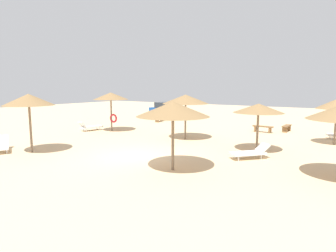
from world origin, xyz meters
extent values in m
plane|color=#DBBA8C|center=(0.00, 0.00, 0.00)|extent=(80.00, 80.00, 0.00)
cylinder|color=#75604C|center=(-6.87, 5.27, 1.28)|extent=(0.12, 0.12, 2.57)
cone|color=olive|center=(-6.87, 5.27, 2.74)|extent=(2.69, 2.69, 0.54)
torus|color=red|center=(-6.65, 5.27, 1.02)|extent=(0.71, 0.18, 0.70)
cylinder|color=#75604C|center=(4.68, 4.61, 1.09)|extent=(0.12, 0.12, 2.19)
cone|color=olive|center=(4.68, 4.61, 2.33)|extent=(2.63, 2.63, 0.49)
cylinder|color=#75604C|center=(8.00, 9.01, 1.13)|extent=(0.12, 0.12, 2.25)
cylinder|color=#75604C|center=(-5.13, -2.30, 1.30)|extent=(0.12, 0.12, 2.59)
cone|color=olive|center=(-5.13, -2.30, 2.79)|extent=(2.56, 2.56, 0.60)
cylinder|color=#75604C|center=(2.78, -0.76, 1.18)|extent=(0.12, 0.12, 2.35)
cone|color=olive|center=(2.78, -0.76, 2.56)|extent=(3.02, 3.02, 0.61)
cylinder|color=#75604C|center=(-0.38, 5.62, 1.22)|extent=(0.12, 0.12, 2.45)
cone|color=olive|center=(-0.38, 5.62, 2.65)|extent=(3.04, 3.04, 0.59)
cube|color=white|center=(-8.39, 4.58, 0.28)|extent=(0.96, 1.79, 0.12)
cube|color=white|center=(-8.55, 3.79, 0.55)|extent=(0.71, 0.53, 0.47)
cylinder|color=silver|center=(-8.29, 3.95, 0.11)|extent=(0.06, 0.06, 0.22)
cylinder|color=silver|center=(-8.73, 4.03, 0.11)|extent=(0.06, 0.06, 0.22)
cylinder|color=silver|center=(-8.06, 5.12, 0.11)|extent=(0.06, 0.06, 0.22)
cylinder|color=silver|center=(-8.49, 5.21, 0.11)|extent=(0.06, 0.06, 0.22)
cube|color=white|center=(4.80, 2.77, 0.28)|extent=(1.61, 1.70, 0.12)
cube|color=white|center=(5.33, 3.37, 0.51)|extent=(0.80, 0.78, 0.41)
cylinder|color=silver|center=(5.03, 3.37, 0.11)|extent=(0.06, 0.06, 0.22)
cylinder|color=silver|center=(5.36, 3.08, 0.11)|extent=(0.06, 0.06, 0.22)
cylinder|color=silver|center=(4.23, 2.47, 0.11)|extent=(0.06, 0.06, 0.22)
cylinder|color=silver|center=(4.56, 2.18, 0.11)|extent=(0.06, 0.06, 0.22)
cylinder|color=silver|center=(7.60, 11.29, 0.11)|extent=(0.06, 0.06, 0.22)
cylinder|color=silver|center=(7.76, 10.88, 0.11)|extent=(0.06, 0.06, 0.22)
cube|color=white|center=(-6.62, -3.10, 0.28)|extent=(1.81, 1.34, 0.12)
cube|color=white|center=(-7.33, -2.74, 0.53)|extent=(0.69, 0.77, 0.44)
cylinder|color=silver|center=(-7.06, -2.64, 0.11)|extent=(0.06, 0.06, 0.22)
cylinder|color=silver|center=(-5.98, -3.17, 0.11)|extent=(0.06, 0.06, 0.22)
cube|color=brown|center=(4.56, 12.67, 0.45)|extent=(0.44, 1.51, 0.08)
cube|color=brown|center=(4.54, 12.12, 0.21)|extent=(0.36, 0.13, 0.41)
cube|color=brown|center=(4.57, 13.22, 0.21)|extent=(0.36, 0.13, 0.41)
cube|color=brown|center=(3.13, 11.27, 0.45)|extent=(1.53, 0.52, 0.08)
cube|color=brown|center=(2.58, 11.31, 0.21)|extent=(0.15, 0.37, 0.41)
cube|color=brown|center=(3.68, 11.23, 0.21)|extent=(0.15, 0.37, 0.41)
cube|color=brown|center=(-7.22, 12.18, 0.45)|extent=(0.68, 1.55, 0.08)
cube|color=brown|center=(-7.12, 11.64, 0.21)|extent=(0.38, 0.19, 0.41)
cube|color=brown|center=(-7.33, 12.72, 0.21)|extent=(0.38, 0.19, 0.41)
cube|color=#194C9E|center=(-8.54, 15.39, 0.67)|extent=(4.23, 2.35, 0.90)
cube|color=#262D38|center=(-8.74, 15.42, 1.42)|extent=(2.23, 1.88, 0.60)
cylinder|color=black|center=(-7.06, 16.03, 0.32)|extent=(0.67, 0.32, 0.64)
cylinder|color=black|center=(-7.36, 14.29, 0.32)|extent=(0.67, 0.32, 0.64)
cylinder|color=black|center=(-9.72, 16.48, 0.32)|extent=(0.67, 0.32, 0.64)
cylinder|color=black|center=(-10.02, 14.75, 0.32)|extent=(0.67, 0.32, 0.64)
camera|label=1|loc=(9.05, -10.38, 3.46)|focal=30.19mm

